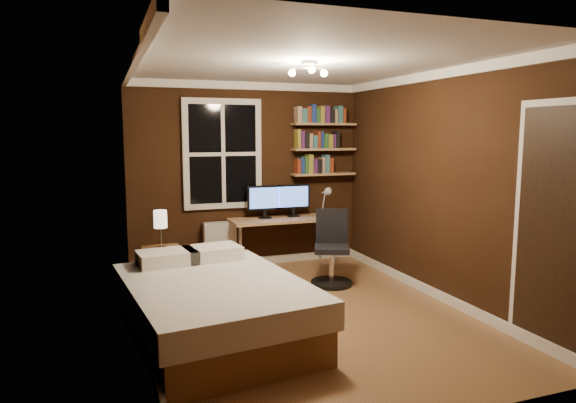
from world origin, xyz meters
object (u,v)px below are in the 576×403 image
object	(u,v)px
radiator	(220,246)
monitor_left	(265,202)
desk	(283,223)
desk_lamp	(326,202)
monitor_right	(293,201)
bed	(214,307)
bedside_lamp	(161,229)
nightstand	(162,271)
office_chair	(332,257)

from	to	relation	value
radiator	monitor_left	bearing A→B (deg)	-9.61
desk	desk_lamp	distance (m)	0.65
radiator	desk_lamp	world-z (taller)	desk_lamp
desk	monitor_right	size ratio (longest dim) A/B	3.02
bed	desk_lamp	size ratio (longest dim) A/B	4.88
bed	monitor_right	xyz separation A→B (m)	(1.58, 2.18, 0.61)
bedside_lamp	desk	world-z (taller)	bedside_lamp
bed	monitor_right	distance (m)	2.76
nightstand	bedside_lamp	world-z (taller)	bedside_lamp
monitor_left	monitor_right	bearing A→B (deg)	0.00
desk	bedside_lamp	bearing A→B (deg)	-160.24
desk_lamp	nightstand	bearing A→B (deg)	-168.53
bed	nightstand	world-z (taller)	bed
nightstand	monitor_right	bearing A→B (deg)	21.14
bedside_lamp	monitor_left	size ratio (longest dim) A/B	0.92
desk_lamp	office_chair	size ratio (longest dim) A/B	0.48
monitor_right	desk_lamp	distance (m)	0.45
bedside_lamp	monitor_right	xyz separation A→B (m)	(1.86, 0.68, 0.16)
bed	desk	world-z (taller)	desk
bed	bedside_lamp	size ratio (longest dim) A/B	4.93
desk_lamp	office_chair	world-z (taller)	desk_lamp
bedside_lamp	monitor_left	world-z (taller)	monitor_left
nightstand	bedside_lamp	distance (m)	0.48
bedside_lamp	monitor_right	world-z (taller)	monitor_right
radiator	desk	bearing A→B (deg)	-11.72
bedside_lamp	office_chair	size ratio (longest dim) A/B	0.48
bed	monitor_left	distance (m)	2.55
desk	monitor_right	world-z (taller)	monitor_right
bed	bedside_lamp	distance (m)	1.60
radiator	monitor_right	xyz separation A→B (m)	(1.01, -0.10, 0.58)
office_chair	radiator	bearing A→B (deg)	158.62
monitor_right	office_chair	size ratio (longest dim) A/B	0.52
desk	desk_lamp	size ratio (longest dim) A/B	3.26
desk	office_chair	world-z (taller)	office_chair
bed	office_chair	world-z (taller)	office_chair
nightstand	desk	bearing A→B (deg)	20.92
bed	office_chair	distance (m)	2.05
bedside_lamp	radiator	size ratio (longest dim) A/B	0.67
radiator	monitor_left	distance (m)	0.84
bed	desk	size ratio (longest dim) A/B	1.50
monitor_left	bed	bearing A→B (deg)	-118.06
monitor_right	bed	bearing A→B (deg)	-125.83
nightstand	radiator	xyz separation A→B (m)	(0.85, 0.78, 0.06)
desk	radiator	bearing A→B (deg)	168.28
bed	office_chair	bearing A→B (deg)	27.62
nightstand	monitor_left	distance (m)	1.72
nightstand	desk	size ratio (longest dim) A/B	0.37
bedside_lamp	office_chair	world-z (taller)	bedside_lamp
monitor_left	monitor_right	size ratio (longest dim) A/B	1.00
nightstand	office_chair	distance (m)	2.01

